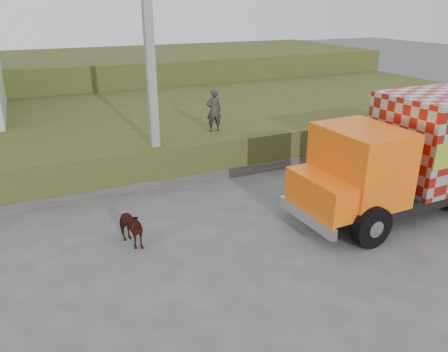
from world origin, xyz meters
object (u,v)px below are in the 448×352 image
utility_pole (151,74)px  cow (128,228)px  cargo_truck (427,151)px  pedestrian (214,110)px

utility_pole → cow: (-2.00, -4.04, -3.52)m
utility_pole → cargo_truck: 9.51m
cow → pedestrian: bearing=26.9°
utility_pole → cow: 5.72m
utility_pole → cargo_truck: (7.46, -5.48, -2.14)m
utility_pole → cow: bearing=-116.4°
cow → cargo_truck: bearing=-28.1°
cow → pedestrian: size_ratio=0.76×
utility_pole → cow: utility_pole is taller
cow → pedestrian: (4.74, 4.96, 1.80)m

